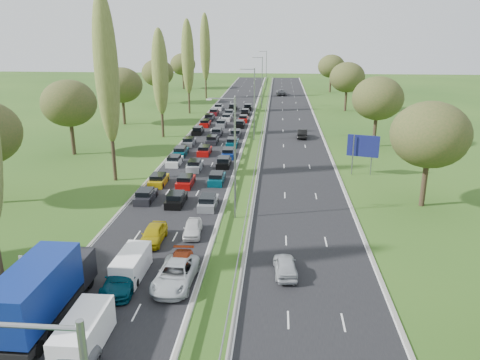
% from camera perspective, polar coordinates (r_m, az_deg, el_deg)
% --- Properties ---
extents(ground, '(260.00, 260.00, 0.00)m').
position_cam_1_polar(ground, '(82.13, 1.79, 5.22)').
color(ground, '#254B17').
rests_on(ground, ground).
extents(near_carriageway, '(10.50, 215.00, 0.04)m').
position_cam_1_polar(near_carriageway, '(85.16, -2.69, 5.66)').
color(near_carriageway, black).
rests_on(near_carriageway, ground).
extents(far_carriageway, '(10.50, 215.00, 0.04)m').
position_cam_1_polar(far_carriageway, '(84.52, 6.47, 5.48)').
color(far_carriageway, black).
rests_on(far_carriageway, ground).
extents(central_reservation, '(2.36, 215.00, 0.32)m').
position_cam_1_polar(central_reservation, '(84.45, 1.88, 5.95)').
color(central_reservation, gray).
rests_on(central_reservation, ground).
extents(lamp_columns, '(0.18, 140.18, 12.00)m').
position_cam_1_polar(lamp_columns, '(79.07, 1.75, 9.16)').
color(lamp_columns, gray).
rests_on(lamp_columns, ground).
extents(poplar_row, '(2.80, 127.80, 22.44)m').
position_cam_1_polar(poplar_row, '(71.33, -11.93, 13.03)').
color(poplar_row, '#2D2116').
rests_on(poplar_row, ground).
extents(woodland_left, '(8.00, 166.00, 11.10)m').
position_cam_1_polar(woodland_left, '(70.47, -21.26, 8.31)').
color(woodland_left, '#2D2116').
rests_on(woodland_left, ground).
extents(woodland_right, '(8.00, 153.00, 11.10)m').
position_cam_1_polar(woodland_right, '(69.26, 17.76, 8.52)').
color(woodland_right, '#2D2116').
rests_on(woodland_right, ground).
extents(traffic_queue_fill, '(9.05, 68.44, 0.80)m').
position_cam_1_polar(traffic_queue_fill, '(80.49, -3.10, 5.27)').
color(traffic_queue_fill, black).
rests_on(traffic_queue_fill, ground).
extents(near_car_7, '(2.39, 5.52, 1.58)m').
position_cam_1_polar(near_car_7, '(35.49, -14.12, -11.40)').
color(near_car_7, '#05384B').
rests_on(near_car_7, near_carriageway).
extents(near_car_8, '(1.82, 4.51, 1.54)m').
position_cam_1_polar(near_car_8, '(41.95, -10.52, -6.47)').
color(near_car_8, '#B59F0C').
rests_on(near_car_8, near_carriageway).
extents(near_car_10, '(2.89, 5.86, 1.60)m').
position_cam_1_polar(near_car_10, '(35.07, -7.88, -11.35)').
color(near_car_10, silver).
rests_on(near_car_10, near_carriageway).
extents(near_car_11, '(2.15, 4.87, 1.39)m').
position_cam_1_polar(near_car_11, '(36.31, -7.39, -10.44)').
color(near_car_11, '#B0310A').
rests_on(near_car_11, near_carriageway).
extents(near_car_12, '(1.85, 3.99, 1.32)m').
position_cam_1_polar(near_car_12, '(42.91, -5.79, -5.83)').
color(near_car_12, silver).
rests_on(near_car_12, near_carriageway).
extents(far_car_0, '(2.02, 4.28, 1.41)m').
position_cam_1_polar(far_car_0, '(36.32, 5.55, -10.34)').
color(far_car_0, '#AAAEB4').
rests_on(far_car_0, far_carriageway).
extents(far_car_1, '(1.94, 4.78, 1.54)m').
position_cam_1_polar(far_car_1, '(82.26, 7.61, 5.66)').
color(far_car_1, black).
rests_on(far_car_1, far_carriageway).
extents(far_car_2, '(3.07, 5.96, 1.61)m').
position_cam_1_polar(far_car_2, '(138.62, 5.06, 10.64)').
color(far_car_2, slate).
rests_on(far_car_2, far_carriageway).
extents(blue_lorry, '(2.76, 9.93, 4.19)m').
position_cam_1_polar(blue_lorry, '(32.75, -22.80, -12.26)').
color(blue_lorry, black).
rests_on(blue_lorry, near_carriageway).
extents(white_van_front, '(2.05, 5.22, 2.10)m').
position_cam_1_polar(white_van_front, '(30.03, -18.35, -17.06)').
color(white_van_front, white).
rests_on(white_van_front, near_carriageway).
extents(white_van_rear, '(1.85, 4.72, 1.90)m').
position_cam_1_polar(white_van_rear, '(36.87, -12.99, -9.86)').
color(white_van_rear, white).
rests_on(white_van_rear, near_carriageway).
extents(info_sign, '(1.50, 0.17, 2.10)m').
position_cam_1_polar(info_sign, '(38.16, -24.24, -9.41)').
color(info_sign, gray).
rests_on(info_sign, ground).
extents(direction_sign, '(3.87, 1.20, 5.20)m').
position_cam_1_polar(direction_sign, '(61.65, 14.76, 3.82)').
color(direction_sign, gray).
rests_on(direction_sign, ground).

